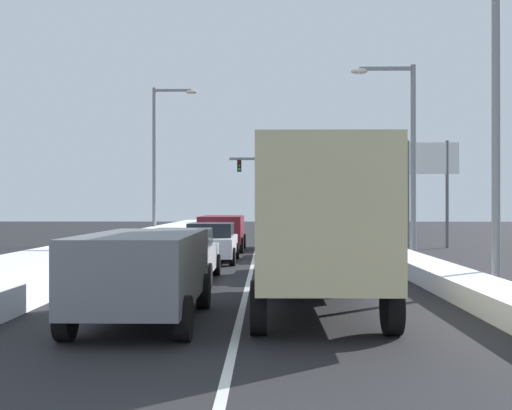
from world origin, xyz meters
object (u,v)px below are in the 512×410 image
box_truck_right_lane_nearest (315,219)px  roadside_sign_right (428,169)px  sedan_red_right_lane_third (299,239)px  suv_gray_center_lane_nearest (144,268)px  traffic_light_gantry (292,177)px  suv_maroon_center_lane_fourth (222,230)px  sedan_green_right_lane_fourth (291,233)px  sedan_white_center_lane_third (211,242)px  street_lamp_right_mid (404,142)px  street_lamp_left_mid (160,151)px  sedan_black_right_lane_second (309,250)px  sedan_silver_center_lane_second (181,255)px  street_lamp_right_near (482,104)px

box_truck_right_lane_nearest → roadside_sign_right: size_ratio=1.31×
sedan_red_right_lane_third → suv_gray_center_lane_nearest: (-3.67, -15.41, 0.25)m
traffic_light_gantry → roadside_sign_right: traffic_light_gantry is taller
suv_maroon_center_lane_fourth → sedan_green_right_lane_fourth: bearing=26.5°
suv_gray_center_lane_nearest → sedan_white_center_lane_third: 13.04m
box_truck_right_lane_nearest → suv_gray_center_lane_nearest: (-3.29, -1.29, -0.88)m
suv_gray_center_lane_nearest → roadside_sign_right: bearing=64.0°
suv_gray_center_lane_nearest → street_lamp_right_mid: bearing=61.6°
box_truck_right_lane_nearest → street_lamp_right_mid: street_lamp_right_mid is taller
box_truck_right_lane_nearest → street_lamp_left_mid: 26.43m
sedan_black_right_lane_second → roadside_sign_right: bearing=61.8°
sedan_red_right_lane_third → sedan_green_right_lane_fourth: (-0.13, 5.60, 0.00)m
suv_gray_center_lane_nearest → street_lamp_right_mid: 17.01m
sedan_silver_center_lane_second → sedan_green_right_lane_fourth: bearing=75.5°
suv_maroon_center_lane_fourth → street_lamp_left_mid: 9.33m
street_lamp_left_mid → street_lamp_right_mid: bearing=-44.9°
street_lamp_right_mid → street_lamp_left_mid: size_ratio=0.87×
street_lamp_right_mid → suv_gray_center_lane_nearest: bearing=-118.4°
suv_gray_center_lane_nearest → suv_maroon_center_lane_fourth: size_ratio=1.00×
sedan_red_right_lane_third → sedan_black_right_lane_second: bearing=-90.1°
suv_gray_center_lane_nearest → sedan_silver_center_lane_second: (-0.16, 6.69, -0.25)m
sedan_red_right_lane_third → sedan_green_right_lane_fourth: 5.60m
street_lamp_right_mid → roadside_sign_right: (2.66, 7.05, -0.73)m
sedan_red_right_lane_third → traffic_light_gantry: traffic_light_gantry is taller
sedan_red_right_lane_third → sedan_white_center_lane_third: 4.23m
box_truck_right_lane_nearest → traffic_light_gantry: 40.02m
box_truck_right_lane_nearest → roadside_sign_right: 21.72m
sedan_black_right_lane_second → suv_gray_center_lane_nearest: bearing=-112.6°
suv_gray_center_lane_nearest → traffic_light_gantry: 41.59m
suv_maroon_center_lane_fourth → roadside_sign_right: roadside_sign_right is taller
sedan_red_right_lane_third → sedan_silver_center_lane_second: same height
suv_maroon_center_lane_fourth → roadside_sign_right: bearing=12.6°
sedan_silver_center_lane_second → street_lamp_right_near: bearing=-12.4°
suv_maroon_center_lane_fourth → street_lamp_right_near: (7.72, -14.41, 3.80)m
suv_gray_center_lane_nearest → sedan_white_center_lane_third: bearing=89.3°
sedan_white_center_lane_third → street_lamp_left_mid: 14.79m
suv_gray_center_lane_nearest → street_lamp_right_near: (7.88, 4.92, 3.80)m
street_lamp_right_near → roadside_sign_right: street_lamp_right_near is taller
sedan_red_right_lane_third → traffic_light_gantry: 26.08m
box_truck_right_lane_nearest → sedan_black_right_lane_second: (0.37, 7.51, -1.14)m
sedan_white_center_lane_third → street_lamp_right_near: bearing=-46.4°
sedan_white_center_lane_third → suv_maroon_center_lane_fourth: bearing=90.0°
suv_maroon_center_lane_fourth → sedan_red_right_lane_third: bearing=-48.2°
sedan_white_center_lane_third → suv_maroon_center_lane_fourth: suv_maroon_center_lane_fourth is taller
suv_maroon_center_lane_fourth → suv_gray_center_lane_nearest: bearing=-90.5°
sedan_black_right_lane_second → street_lamp_right_near: bearing=-42.5°
sedan_silver_center_lane_second → sedan_red_right_lane_third: bearing=66.3°
sedan_black_right_lane_second → sedan_white_center_lane_third: size_ratio=1.00×
street_lamp_left_mid → box_truck_right_lane_nearest: bearing=-73.9°
roadside_sign_right → sedan_white_center_lane_third: bearing=-140.3°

